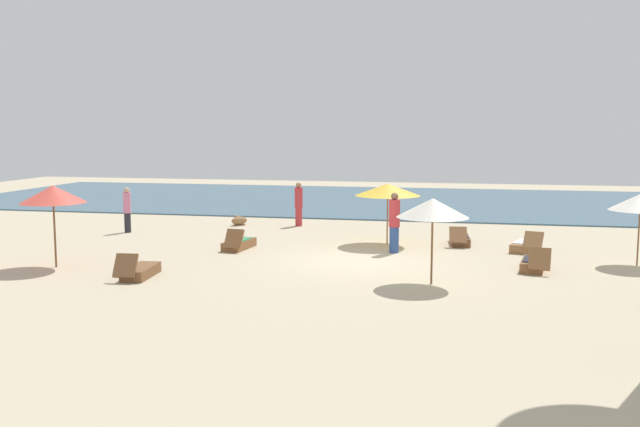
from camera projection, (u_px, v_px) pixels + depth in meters
ground_plane at (358, 261)px, 20.76m from camera, size 60.00×60.00×0.00m
ocean_water at (408, 201)px, 37.25m from camera, size 48.00×16.00×0.06m
umbrella_0 at (388, 190)px, 23.52m from camera, size 2.20×2.20×2.05m
umbrella_1 at (53, 194)px, 19.60m from camera, size 1.81×1.81×2.32m
umbrella_2 at (433, 208)px, 17.45m from camera, size 1.80×1.80×2.18m
umbrella_3 at (640, 202)px, 19.86m from camera, size 1.71×1.71×2.06m
lounger_1 at (139, 271)px, 18.47m from camera, size 0.74×1.70×0.73m
lounger_2 at (239, 244)px, 22.75m from camera, size 0.75×1.70×0.74m
lounger_3 at (534, 264)px, 19.41m from camera, size 0.83×1.73×0.72m
lounger_4 at (460, 239)px, 23.65m from camera, size 0.72×1.74×0.67m
lounger_5 at (525, 246)px, 22.38m from camera, size 1.05×1.77×0.71m
person_0 at (127, 209)px, 26.28m from camera, size 0.40×0.40×1.70m
person_2 at (299, 204)px, 28.01m from camera, size 0.45×0.45×1.75m
person_4 at (394, 222)px, 22.02m from camera, size 0.37×0.37×1.90m
dog at (239, 220)px, 28.27m from camera, size 0.69×0.79×0.38m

